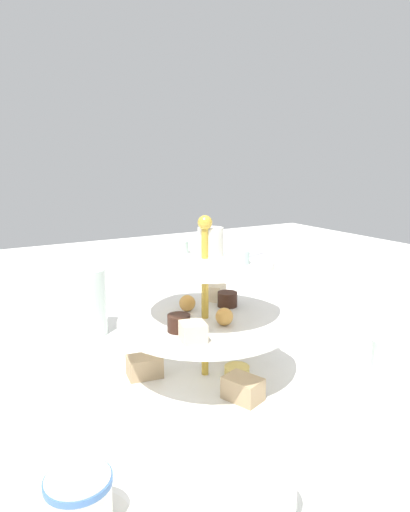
{
  "coord_description": "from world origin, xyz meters",
  "views": [
    {
      "loc": [
        -0.31,
        -0.53,
        0.32
      ],
      "look_at": [
        0.0,
        0.0,
        0.18
      ],
      "focal_mm": 32.36,
      "sensor_mm": 36.0,
      "label": 1
    }
  ],
  "objects": [
    {
      "name": "butter_knife_left",
      "position": [
        0.29,
        0.16,
        0.0
      ],
      "size": [
        0.12,
        0.14,
        0.0
      ],
      "primitive_type": "cube",
      "rotation": [
        0.0,
        0.0,
        2.27
      ],
      "color": "silver",
      "rests_on": "ground_plane"
    },
    {
      "name": "water_glass_mid_back",
      "position": [
        0.15,
        -0.2,
        0.05
      ],
      "size": [
        0.06,
        0.06,
        0.1
      ],
      "primitive_type": "cylinder",
      "color": "silver",
      "rests_on": "ground_plane"
    },
    {
      "name": "water_glass_tall_right",
      "position": [
        -0.09,
        0.26,
        0.06
      ],
      "size": [
        0.07,
        0.07,
        0.12
      ],
      "primitive_type": "cylinder",
      "color": "silver",
      "rests_on": "ground_plane"
    },
    {
      "name": "ground_plane",
      "position": [
        0.0,
        0.0,
        0.0
      ],
      "size": [
        2.4,
        2.4,
        0.0
      ],
      "primitive_type": "plane",
      "color": "white"
    },
    {
      "name": "water_glass_short_left",
      "position": [
        -0.1,
        -0.26,
        0.04
      ],
      "size": [
        0.06,
        0.06,
        0.08
      ],
      "primitive_type": "cylinder",
      "color": "silver",
      "rests_on": "ground_plane"
    },
    {
      "name": "tiered_serving_stand",
      "position": [
        0.0,
        -0.0,
        0.07
      ],
      "size": [
        0.3,
        0.3,
        0.24
      ],
      "color": "white",
      "rests_on": "ground_plane"
    },
    {
      "name": "teacup_with_saucer",
      "position": [
        -0.23,
        -0.18,
        0.02
      ],
      "size": [
        0.09,
        0.09,
        0.05
      ],
      "color": "white",
      "rests_on": "ground_plane"
    }
  ]
}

